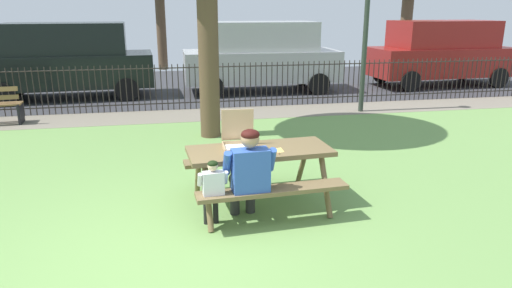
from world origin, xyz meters
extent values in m
cube|color=#709B50|center=(0.00, 1.64, -0.01)|extent=(28.00, 11.27, 0.02)
cube|color=gray|center=(0.00, 6.57, 0.00)|extent=(28.00, 1.40, 0.01)
cube|color=#38383D|center=(0.00, 11.06, -0.01)|extent=(28.00, 7.57, 0.01)
cube|color=brown|center=(1.16, 1.10, 0.74)|extent=(1.84, 0.87, 0.06)
cube|color=brown|center=(1.20, 0.50, 0.44)|extent=(1.81, 0.39, 0.05)
cube|color=brown|center=(1.12, 1.69, 0.44)|extent=(1.81, 0.39, 0.05)
cylinder|color=brown|center=(0.45, 0.64, 0.35)|extent=(0.10, 0.44, 0.74)
cylinder|color=brown|center=(0.40, 1.46, 0.35)|extent=(0.10, 0.44, 0.74)
cylinder|color=brown|center=(1.92, 0.73, 0.35)|extent=(0.10, 0.44, 0.74)
cylinder|color=brown|center=(1.87, 1.56, 0.35)|extent=(0.10, 0.44, 0.74)
cube|color=tan|center=(0.91, 1.13, 0.78)|extent=(0.43, 0.43, 0.01)
cube|color=silver|center=(0.91, 1.13, 0.78)|extent=(0.39, 0.39, 0.00)
cube|color=tan|center=(0.90, 0.92, 0.80)|extent=(0.42, 0.03, 0.04)
cube|color=tan|center=(0.92, 1.33, 0.80)|extent=(0.42, 0.03, 0.04)
cube|color=tan|center=(0.71, 1.13, 0.80)|extent=(0.03, 0.42, 0.04)
cube|color=tan|center=(1.11, 1.12, 0.80)|extent=(0.03, 0.42, 0.04)
cube|color=tan|center=(0.92, 1.34, 1.03)|extent=(0.42, 0.07, 0.41)
pyramid|color=#F1CC63|center=(1.35, 0.97, 0.78)|extent=(0.26, 0.28, 0.01)
cube|color=tan|center=(1.28, 0.87, 0.78)|extent=(0.15, 0.12, 0.02)
cylinder|color=#2A2A2A|center=(0.80, 0.89, 0.22)|extent=(0.12, 0.12, 0.44)
cylinder|color=#2A2A2A|center=(0.82, 0.68, 0.47)|extent=(0.18, 0.43, 0.15)
cylinder|color=#2A2A2A|center=(1.00, 0.91, 0.22)|extent=(0.12, 0.12, 0.44)
cylinder|color=#2A2A2A|center=(1.02, 0.70, 0.47)|extent=(0.18, 0.43, 0.15)
cube|color=#3359B2|center=(0.93, 0.48, 0.70)|extent=(0.43, 0.25, 0.52)
cylinder|color=#3359B2|center=(0.67, 0.51, 0.80)|extent=(0.10, 0.21, 0.31)
cylinder|color=#3359B2|center=(1.18, 0.55, 0.80)|extent=(0.10, 0.21, 0.31)
sphere|color=tan|center=(0.93, 0.50, 1.08)|extent=(0.21, 0.21, 0.21)
ellipsoid|color=#39110E|center=(0.93, 0.49, 1.13)|extent=(0.21, 0.20, 0.12)
cylinder|color=black|center=(0.43, 0.69, 0.22)|extent=(0.07, 0.07, 0.44)
cylinder|color=black|center=(0.44, 0.57, 0.46)|extent=(0.10, 0.24, 0.08)
cylinder|color=black|center=(0.54, 0.69, 0.22)|extent=(0.07, 0.07, 0.44)
cylinder|color=black|center=(0.55, 0.57, 0.46)|extent=(0.10, 0.24, 0.08)
cube|color=silver|center=(0.50, 0.45, 0.59)|extent=(0.24, 0.14, 0.29)
cylinder|color=silver|center=(0.35, 0.47, 0.64)|extent=(0.06, 0.12, 0.17)
cylinder|color=silver|center=(0.64, 0.49, 0.64)|extent=(0.06, 0.12, 0.17)
sphere|color=beige|center=(0.50, 0.46, 0.80)|extent=(0.12, 0.12, 0.12)
ellipsoid|color=black|center=(0.50, 0.46, 0.83)|extent=(0.12, 0.11, 0.07)
cylinder|color=#2D2823|center=(0.00, 7.27, 1.05)|extent=(20.24, 0.03, 0.03)
cylinder|color=#2D2823|center=(0.00, 7.27, 0.17)|extent=(20.24, 0.03, 0.03)
cylinder|color=#2D2823|center=(-3.72, 7.27, 0.57)|extent=(0.02, 0.02, 1.14)
cylinder|color=#2D2823|center=(-3.58, 7.27, 0.57)|extent=(0.02, 0.02, 1.14)
cylinder|color=#2D2823|center=(-3.44, 7.27, 0.57)|extent=(0.02, 0.02, 1.14)
cylinder|color=#2D2823|center=(-3.30, 7.27, 0.57)|extent=(0.02, 0.02, 1.14)
cylinder|color=#2D2823|center=(-3.16, 7.27, 0.57)|extent=(0.02, 0.02, 1.14)
cylinder|color=#2D2823|center=(-3.02, 7.27, 0.57)|extent=(0.02, 0.02, 1.14)
cylinder|color=#2D2823|center=(-2.88, 7.27, 0.57)|extent=(0.02, 0.02, 1.14)
cylinder|color=#2D2823|center=(-2.74, 7.27, 0.57)|extent=(0.02, 0.02, 1.14)
cylinder|color=#2D2823|center=(-2.60, 7.27, 0.57)|extent=(0.02, 0.02, 1.14)
cylinder|color=#2D2823|center=(-2.46, 7.27, 0.57)|extent=(0.02, 0.02, 1.14)
cylinder|color=#2D2823|center=(-2.32, 7.27, 0.57)|extent=(0.02, 0.02, 1.14)
cylinder|color=#2D2823|center=(-2.18, 7.27, 0.57)|extent=(0.02, 0.02, 1.14)
cylinder|color=#2D2823|center=(-2.04, 7.27, 0.57)|extent=(0.02, 0.02, 1.14)
cylinder|color=#2D2823|center=(-1.90, 7.27, 0.57)|extent=(0.02, 0.02, 1.14)
cylinder|color=#2D2823|center=(-1.76, 7.27, 0.57)|extent=(0.02, 0.02, 1.14)
cylinder|color=#2D2823|center=(-1.62, 7.27, 0.57)|extent=(0.02, 0.02, 1.14)
cylinder|color=#2D2823|center=(-1.48, 7.27, 0.57)|extent=(0.02, 0.02, 1.14)
cylinder|color=#2D2823|center=(-1.34, 7.27, 0.57)|extent=(0.02, 0.02, 1.14)
cylinder|color=#2D2823|center=(-1.19, 7.27, 0.57)|extent=(0.02, 0.02, 1.14)
cylinder|color=#2D2823|center=(-1.05, 7.27, 0.57)|extent=(0.02, 0.02, 1.14)
cylinder|color=#2D2823|center=(-0.91, 7.27, 0.57)|extent=(0.02, 0.02, 1.14)
cylinder|color=#2D2823|center=(-0.77, 7.27, 0.57)|extent=(0.02, 0.02, 1.14)
cylinder|color=#2D2823|center=(-0.63, 7.27, 0.57)|extent=(0.02, 0.02, 1.14)
cylinder|color=#2D2823|center=(-0.49, 7.27, 0.57)|extent=(0.02, 0.02, 1.14)
cylinder|color=#2D2823|center=(-0.35, 7.27, 0.57)|extent=(0.02, 0.02, 1.14)
cylinder|color=#2D2823|center=(-0.21, 7.27, 0.57)|extent=(0.02, 0.02, 1.14)
cylinder|color=#2D2823|center=(-0.07, 7.27, 0.57)|extent=(0.02, 0.02, 1.14)
cylinder|color=#2D2823|center=(0.07, 7.27, 0.57)|extent=(0.02, 0.02, 1.14)
cylinder|color=#2D2823|center=(0.21, 7.27, 0.57)|extent=(0.02, 0.02, 1.14)
cylinder|color=#2D2823|center=(0.35, 7.27, 0.57)|extent=(0.02, 0.02, 1.14)
cylinder|color=#2D2823|center=(0.49, 7.27, 0.57)|extent=(0.02, 0.02, 1.14)
cylinder|color=#2D2823|center=(0.63, 7.27, 0.57)|extent=(0.02, 0.02, 1.14)
cylinder|color=#2D2823|center=(0.77, 7.27, 0.57)|extent=(0.02, 0.02, 1.14)
cylinder|color=#2D2823|center=(0.91, 7.27, 0.57)|extent=(0.02, 0.02, 1.14)
cylinder|color=#2D2823|center=(1.05, 7.27, 0.57)|extent=(0.02, 0.02, 1.14)
cylinder|color=#2D2823|center=(1.19, 7.27, 0.57)|extent=(0.02, 0.02, 1.14)
cylinder|color=#2D2823|center=(1.34, 7.27, 0.57)|extent=(0.02, 0.02, 1.14)
cylinder|color=#2D2823|center=(1.48, 7.27, 0.57)|extent=(0.02, 0.02, 1.14)
cylinder|color=#2D2823|center=(1.62, 7.27, 0.57)|extent=(0.02, 0.02, 1.14)
cylinder|color=#2D2823|center=(1.76, 7.27, 0.57)|extent=(0.02, 0.02, 1.14)
cylinder|color=#2D2823|center=(1.90, 7.27, 0.57)|extent=(0.02, 0.02, 1.14)
cylinder|color=#2D2823|center=(2.04, 7.27, 0.57)|extent=(0.02, 0.02, 1.14)
cylinder|color=#2D2823|center=(2.18, 7.27, 0.57)|extent=(0.02, 0.02, 1.14)
cylinder|color=#2D2823|center=(2.32, 7.27, 0.57)|extent=(0.02, 0.02, 1.14)
cylinder|color=#2D2823|center=(2.46, 7.27, 0.57)|extent=(0.02, 0.02, 1.14)
cylinder|color=#2D2823|center=(2.60, 7.27, 0.57)|extent=(0.02, 0.02, 1.14)
cylinder|color=#2D2823|center=(2.74, 7.27, 0.57)|extent=(0.02, 0.02, 1.14)
cylinder|color=#2D2823|center=(2.88, 7.27, 0.57)|extent=(0.02, 0.02, 1.14)
cylinder|color=#2D2823|center=(3.02, 7.27, 0.57)|extent=(0.02, 0.02, 1.14)
cylinder|color=#2D2823|center=(3.16, 7.27, 0.57)|extent=(0.02, 0.02, 1.14)
cylinder|color=#2D2823|center=(3.30, 7.27, 0.57)|extent=(0.02, 0.02, 1.14)
cylinder|color=#2D2823|center=(3.44, 7.27, 0.57)|extent=(0.02, 0.02, 1.14)
cylinder|color=#2D2823|center=(3.58, 7.27, 0.57)|extent=(0.02, 0.02, 1.14)
cylinder|color=#2D2823|center=(3.72, 7.27, 0.57)|extent=(0.02, 0.02, 1.14)
cylinder|color=#2D2823|center=(3.86, 7.27, 0.57)|extent=(0.02, 0.02, 1.14)
cylinder|color=#2D2823|center=(4.01, 7.27, 0.57)|extent=(0.02, 0.02, 1.14)
cylinder|color=#2D2823|center=(4.15, 7.27, 0.57)|extent=(0.02, 0.02, 1.14)
cylinder|color=#2D2823|center=(4.29, 7.27, 0.57)|extent=(0.02, 0.02, 1.14)
cylinder|color=#2D2823|center=(4.43, 7.27, 0.57)|extent=(0.02, 0.02, 1.14)
cylinder|color=#2D2823|center=(4.57, 7.27, 0.57)|extent=(0.02, 0.02, 1.14)
cylinder|color=#2D2823|center=(4.71, 7.27, 0.57)|extent=(0.02, 0.02, 1.14)
cylinder|color=#2D2823|center=(4.85, 7.27, 0.57)|extent=(0.02, 0.02, 1.14)
cylinder|color=#2D2823|center=(4.99, 7.27, 0.57)|extent=(0.02, 0.02, 1.14)
cylinder|color=#2D2823|center=(5.13, 7.27, 0.57)|extent=(0.02, 0.02, 1.14)
cylinder|color=#2D2823|center=(5.27, 7.27, 0.57)|extent=(0.02, 0.02, 1.14)
cylinder|color=#2D2823|center=(5.41, 7.27, 0.57)|extent=(0.02, 0.02, 1.14)
cylinder|color=#2D2823|center=(5.55, 7.27, 0.57)|extent=(0.02, 0.02, 1.14)
cylinder|color=#2D2823|center=(5.69, 7.27, 0.57)|extent=(0.02, 0.02, 1.14)
cylinder|color=#2D2823|center=(5.83, 7.27, 0.57)|extent=(0.02, 0.02, 1.14)
cylinder|color=#2D2823|center=(5.97, 7.27, 0.57)|extent=(0.02, 0.02, 1.14)
cylinder|color=#2D2823|center=(6.11, 7.27, 0.57)|extent=(0.02, 0.02, 1.14)
cylinder|color=#2D2823|center=(6.25, 7.27, 0.57)|extent=(0.02, 0.02, 1.14)
cylinder|color=#2D2823|center=(6.39, 7.27, 0.57)|extent=(0.02, 0.02, 1.14)
cylinder|color=#2D2823|center=(6.53, 7.27, 0.57)|extent=(0.02, 0.02, 1.14)
cylinder|color=#2D2823|center=(6.68, 7.27, 0.57)|extent=(0.02, 0.02, 1.14)
cylinder|color=#2D2823|center=(6.82, 7.27, 0.57)|extent=(0.02, 0.02, 1.14)
cylinder|color=#2D2823|center=(6.96, 7.27, 0.57)|extent=(0.02, 0.02, 1.14)
cylinder|color=#2D2823|center=(7.10, 7.27, 0.57)|extent=(0.02, 0.02, 1.14)
cylinder|color=#2D2823|center=(7.24, 7.27, 0.57)|extent=(0.02, 0.02, 1.14)
cylinder|color=#2D2823|center=(7.38, 7.27, 0.57)|extent=(0.02, 0.02, 1.14)
cylinder|color=#2D2823|center=(7.52, 7.27, 0.57)|extent=(0.02, 0.02, 1.14)
cylinder|color=#2D2823|center=(7.66, 7.27, 0.57)|extent=(0.02, 0.02, 1.14)
cylinder|color=#2D2823|center=(7.80, 7.27, 0.57)|extent=(0.02, 0.02, 1.14)
cylinder|color=#2D2823|center=(7.94, 7.27, 0.57)|extent=(0.02, 0.02, 1.14)
cylinder|color=#2D2823|center=(8.08, 7.27, 0.57)|extent=(0.02, 0.02, 1.14)
cylinder|color=#2D2823|center=(8.22, 7.27, 0.57)|extent=(0.02, 0.02, 1.14)
cylinder|color=#2D2823|center=(8.36, 7.27, 0.57)|extent=(0.02, 0.02, 1.14)
cylinder|color=#2D2823|center=(8.50, 7.27, 0.57)|extent=(0.02, 0.02, 1.14)
cylinder|color=#2D2823|center=(8.64, 7.27, 0.57)|extent=(0.02, 0.02, 1.14)
cylinder|color=#2D2823|center=(8.78, 7.27, 0.57)|extent=(0.02, 0.02, 1.14)
cylinder|color=#2D2823|center=(8.92, 7.27, 0.57)|extent=(0.02, 0.02, 1.14)
cylinder|color=#2D2823|center=(9.06, 7.27, 0.57)|extent=(0.02, 0.02, 1.14)
cylinder|color=#2D2823|center=(9.20, 7.27, 0.57)|extent=(0.02, 0.02, 1.14)
cylinder|color=#2D2823|center=(9.35, 7.27, 0.57)|extent=(0.02, 0.02, 1.14)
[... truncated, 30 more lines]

